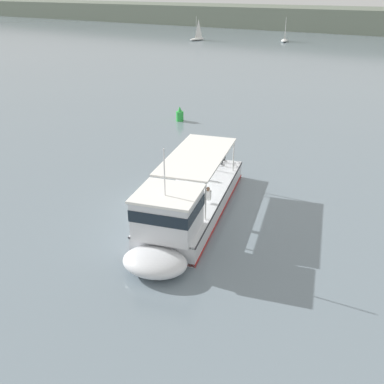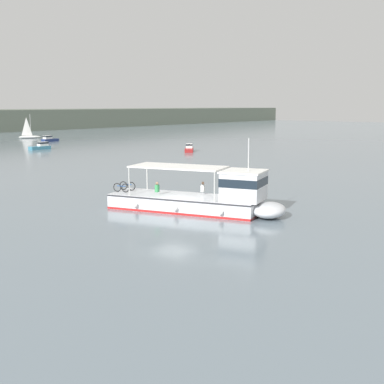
{
  "view_description": "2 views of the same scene",
  "coord_description": "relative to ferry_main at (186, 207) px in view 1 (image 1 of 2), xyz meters",
  "views": [
    {
      "loc": [
        13.29,
        -17.66,
        11.49
      ],
      "look_at": [
        1.88,
        -0.04,
        1.4
      ],
      "focal_mm": 39.97,
      "sensor_mm": 36.0,
      "label": 1
    },
    {
      "loc": [
        -25.83,
        -22.41,
        7.48
      ],
      "look_at": [
        1.88,
        -0.04,
        1.4
      ],
      "focal_mm": 47.85,
      "sensor_mm": 36.0,
      "label": 2
    }
  ],
  "objects": [
    {
      "name": "sailboat_far_right",
      "position": [
        -27.79,
        83.08,
        -0.47
      ],
      "size": [
        2.66,
        5.0,
        5.4
      ],
      "color": "white",
      "rests_on": "ground"
    },
    {
      "name": "sailboat_horizon_east",
      "position": [
        -46.33,
        74.37,
        -0.47
      ],
      "size": [
        2.22,
        4.97,
        5.4
      ],
      "color": "white",
      "rests_on": "ground"
    },
    {
      "name": "ferry_main",
      "position": [
        0.0,
        0.0,
        0.0
      ],
      "size": [
        6.46,
        13.06,
        5.32
      ],
      "color": "silver",
      "rests_on": "ground"
    },
    {
      "name": "ground_plane",
      "position": [
        -2.16,
        1.02,
        -1.01
      ],
      "size": [
        400.0,
        400.0,
        0.0
      ],
      "primitive_type": "plane",
      "color": "slate"
    },
    {
      "name": "channel_buoy",
      "position": [
        -11.35,
        15.95,
        -0.45
      ],
      "size": [
        0.7,
        0.7,
        1.4
      ],
      "color": "green",
      "rests_on": "ground"
    }
  ]
}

